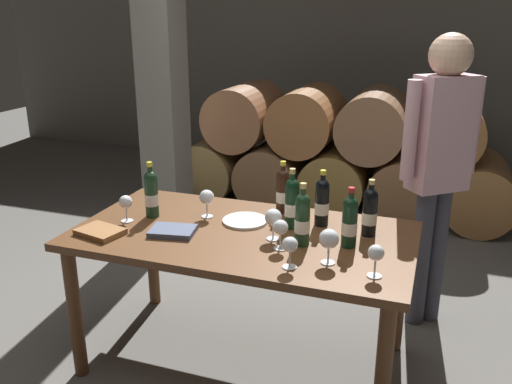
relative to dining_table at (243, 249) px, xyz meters
name	(u,v)px	position (x,y,z in m)	size (l,w,h in m)	color
ground_plane	(244,360)	(0.00, 0.00, -0.67)	(14.00, 14.00, 0.00)	#66635E
cellar_back_wall	(369,49)	(0.00, 4.20, 0.73)	(10.00, 0.24, 2.80)	slate
barrel_stack	(339,152)	(0.00, 2.60, -0.13)	(3.12, 0.90, 1.15)	olive
stone_pillar	(162,78)	(-1.30, 1.60, 0.63)	(0.32, 0.32, 2.60)	slate
dining_table	(243,249)	(0.00, 0.00, 0.00)	(1.70, 0.90, 0.76)	brown
wine_bottle_0	(283,190)	(0.11, 0.34, 0.22)	(0.07, 0.07, 0.29)	black
wine_bottle_1	(350,221)	(0.53, 0.01, 0.22)	(0.07, 0.07, 0.29)	black
wine_bottle_2	(302,219)	(0.32, -0.05, 0.22)	(0.07, 0.07, 0.31)	#19381E
wine_bottle_3	(151,193)	(-0.54, 0.05, 0.22)	(0.07, 0.07, 0.31)	#19381E
wine_bottle_4	(292,203)	(0.21, 0.14, 0.23)	(0.07, 0.07, 0.32)	black
wine_bottle_5	(370,211)	(0.60, 0.17, 0.22)	(0.07, 0.07, 0.29)	black
wine_bottle_6	(322,202)	(0.35, 0.22, 0.22)	(0.07, 0.07, 0.30)	black
wine_glass_0	(376,254)	(0.69, -0.27, 0.19)	(0.07, 0.07, 0.14)	white
wine_glass_1	(290,246)	(0.33, -0.30, 0.19)	(0.07, 0.07, 0.14)	white
wine_glass_2	(207,198)	(-0.26, 0.13, 0.20)	(0.08, 0.08, 0.15)	white
wine_glass_3	(126,203)	(-0.63, -0.07, 0.19)	(0.07, 0.07, 0.15)	white
wine_glass_4	(273,218)	(0.17, -0.04, 0.20)	(0.08, 0.08, 0.16)	white
wine_glass_5	(281,229)	(0.24, -0.13, 0.19)	(0.07, 0.07, 0.15)	white
wine_glass_6	(329,240)	(0.48, -0.21, 0.20)	(0.09, 0.09, 0.16)	white
tasting_notebook	(173,231)	(-0.32, -0.14, 0.11)	(0.22, 0.16, 0.03)	#4C5670
leather_ledger	(100,232)	(-0.66, -0.26, 0.11)	(0.22, 0.16, 0.03)	#936038
serving_plate	(245,221)	(-0.04, 0.13, 0.10)	(0.24, 0.24, 0.01)	white
sommelier_presenting	(439,157)	(0.90, 0.75, 0.37)	(0.40, 0.35, 1.72)	#383842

